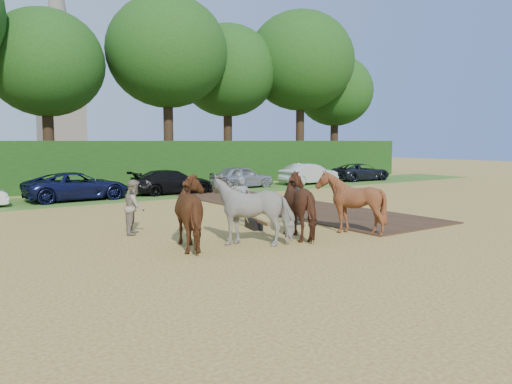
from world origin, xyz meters
The scene contains 10 objects.
ground centered at (0.00, 0.00, 0.00)m, with size 120.00×120.00×0.00m, color gold.
earth_strip centered at (1.50, 7.00, 0.03)m, with size 4.50×17.00×0.05m, color #472D1C.
grass_verge centered at (0.00, 14.00, 0.01)m, with size 50.00×5.00×0.03m, color #38601E.
hedgerow centered at (0.00, 18.50, 1.50)m, with size 46.00×1.60×3.00m, color #14380F.
spectator_near centered at (-6.78, 3.49, 0.88)m, with size 0.85×0.67×1.76m, color tan.
spectator_far centered at (-1.41, 1.85, 0.81)m, with size 0.95×0.39×1.62m, color #242830.
plough_team centered at (-3.59, 0.04, 1.01)m, with size 7.05×4.98×2.04m.
parked_cars centered at (0.19, 13.99, 0.69)m, with size 35.87×2.93×1.44m.
treeline centered at (-1.69, 21.69, 8.97)m, with size 48.70×10.60×14.21m.
church centered at (4.00, 55.00, 13.73)m, with size 5.20×5.20×27.00m.
Camera 1 is at (-12.78, -11.75, 3.00)m, focal length 35.00 mm.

